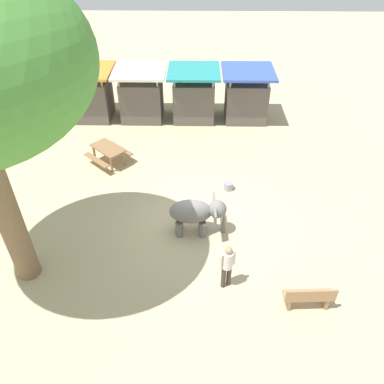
# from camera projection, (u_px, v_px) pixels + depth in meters

# --- Properties ---
(ground_plane) EXTENTS (60.00, 60.00, 0.00)m
(ground_plane) POSITION_uv_depth(u_px,v_px,m) (192.00, 224.00, 13.58)
(ground_plane) COLOR tan
(elephant) EXTENTS (1.92, 1.30, 1.34)m
(elephant) POSITION_uv_depth(u_px,v_px,m) (197.00, 213.00, 12.76)
(elephant) COLOR slate
(elephant) RESTS_ON ground_plane
(person_handler) EXTENTS (0.47, 0.32, 1.62)m
(person_handler) POSITION_uv_depth(u_px,v_px,m) (227.00, 264.00, 10.92)
(person_handler) COLOR #3F3833
(person_handler) RESTS_ON ground_plane
(wooden_bench) EXTENTS (1.42, 0.47, 0.88)m
(wooden_bench) POSITION_uv_depth(u_px,v_px,m) (309.00, 297.00, 10.60)
(wooden_bench) COLOR #9E7A51
(wooden_bench) RESTS_ON ground_plane
(picnic_table_near) EXTENTS (2.11, 2.10, 0.78)m
(picnic_table_near) POSITION_uv_depth(u_px,v_px,m) (108.00, 151.00, 16.24)
(picnic_table_near) COLOR olive
(picnic_table_near) RESTS_ON ground_plane
(market_stall_orange) EXTENTS (2.50, 2.50, 2.52)m
(market_stall_orange) POSITION_uv_depth(u_px,v_px,m) (90.00, 96.00, 19.22)
(market_stall_orange) COLOR #59514C
(market_stall_orange) RESTS_ON ground_plane
(market_stall_white) EXTENTS (2.50, 2.50, 2.52)m
(market_stall_white) POSITION_uv_depth(u_px,v_px,m) (142.00, 97.00, 19.19)
(market_stall_white) COLOR #59514C
(market_stall_white) RESTS_ON ground_plane
(market_stall_teal) EXTENTS (2.50, 2.50, 2.52)m
(market_stall_teal) POSITION_uv_depth(u_px,v_px,m) (194.00, 97.00, 19.15)
(market_stall_teal) COLOR #59514C
(market_stall_teal) RESTS_ON ground_plane
(market_stall_blue) EXTENTS (2.50, 2.50, 2.52)m
(market_stall_blue) POSITION_uv_depth(u_px,v_px,m) (246.00, 97.00, 19.12)
(market_stall_blue) COLOR #59514C
(market_stall_blue) RESTS_ON ground_plane
(feed_bucket) EXTENTS (0.36, 0.36, 0.32)m
(feed_bucket) POSITION_uv_depth(u_px,v_px,m) (228.00, 186.00, 15.06)
(feed_bucket) COLOR gray
(feed_bucket) RESTS_ON ground_plane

